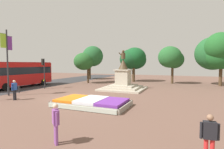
# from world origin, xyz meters

# --- Properties ---
(ground_plane) EXTENTS (71.09, 71.09, 0.00)m
(ground_plane) POSITION_xyz_m (0.00, 0.00, 0.00)
(ground_plane) COLOR brown
(flower_planter) EXTENTS (5.50, 3.14, 0.55)m
(flower_planter) POSITION_xyz_m (3.28, -2.01, 0.25)
(flower_planter) COLOR #38281C
(flower_planter) RESTS_ON ground_plane
(statue_monument) EXTENTS (5.09, 5.09, 4.77)m
(statue_monument) POSITION_xyz_m (2.73, 6.79, 0.95)
(statue_monument) COLOR #B0A692
(statue_monument) RESTS_ON ground_plane
(traffic_light_mid_block) EXTENTS (0.42, 0.30, 3.76)m
(traffic_light_mid_block) POSITION_xyz_m (-6.71, 3.64, 2.59)
(traffic_light_mid_block) COLOR #2D2D33
(traffic_light_mid_block) RESTS_ON ground_plane
(banner_pole) EXTENTS (0.15, 1.27, 6.41)m
(banner_pole) POSITION_xyz_m (-6.31, -1.47, 3.58)
(banner_pole) COLOR #2D2D33
(banner_pole) RESTS_ON ground_plane
(city_bus) EXTENTS (2.57, 9.61, 3.35)m
(city_bus) POSITION_xyz_m (-10.63, 3.22, 1.92)
(city_bus) COLOR red
(city_bus) RESTS_ON ground_plane
(pedestrian_with_handbag) EXTENTS (0.57, 0.25, 1.56)m
(pedestrian_with_handbag) POSITION_xyz_m (10.37, -7.14, 0.89)
(pedestrian_with_handbag) COLOR red
(pedestrian_with_handbag) RESTS_ON ground_plane
(pedestrian_near_planter) EXTENTS (0.46, 0.41, 1.61)m
(pedestrian_near_planter) POSITION_xyz_m (5.04, -7.97, 0.92)
(pedestrian_near_planter) COLOR #8C4C99
(pedestrian_near_planter) RESTS_ON ground_plane
(pedestrian_crossing_plaza) EXTENTS (0.25, 0.57, 1.73)m
(pedestrian_crossing_plaza) POSITION_xyz_m (-3.89, -2.71, 1.01)
(pedestrian_crossing_plaza) COLOR black
(pedestrian_crossing_plaza) RESTS_ON ground_plane
(kerb_bollard_mid_a) EXTENTS (0.12, 0.12, 0.79)m
(kerb_bollard_mid_a) POSITION_xyz_m (-6.74, -1.20, 0.41)
(kerb_bollard_mid_a) COLOR #2D2D33
(kerb_bollard_mid_a) RESTS_ON ground_plane
(kerb_bollard_mid_b) EXTENTS (0.14, 0.14, 0.81)m
(kerb_bollard_mid_b) POSITION_xyz_m (-6.77, 0.08, 0.43)
(kerb_bollard_mid_b) COLOR #2D2D33
(kerb_bollard_mid_b) RESTS_ON ground_plane
(park_tree_far_left) EXTENTS (4.62, 4.50, 5.98)m
(park_tree_far_left) POSITION_xyz_m (1.25, 16.80, 3.98)
(park_tree_far_left) COLOR #4C3823
(park_tree_far_left) RESTS_ON ground_plane
(park_tree_behind_statue) EXTENTS (5.44, 6.34, 7.36)m
(park_tree_behind_statue) POSITION_xyz_m (13.74, 15.32, 4.74)
(park_tree_behind_statue) COLOR #4C3823
(park_tree_behind_statue) RESTS_ON ground_plane
(park_tree_far_right) EXTENTS (4.22, 4.55, 6.03)m
(park_tree_far_right) POSITION_xyz_m (-4.76, 11.56, 3.98)
(park_tree_far_right) COLOR #4C3823
(park_tree_far_right) RESTS_ON ground_plane
(park_tree_street_side) EXTENTS (3.89, 3.74, 5.84)m
(park_tree_street_side) POSITION_xyz_m (7.70, 15.55, 4.01)
(park_tree_street_side) COLOR #4C3823
(park_tree_street_side) RESTS_ON ground_plane
(park_tree_mid_canopy) EXTENTS (3.95, 3.92, 5.42)m
(park_tree_mid_canopy) POSITION_xyz_m (-8.89, 17.43, 3.85)
(park_tree_mid_canopy) COLOR #4C3823
(park_tree_mid_canopy) RESTS_ON ground_plane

